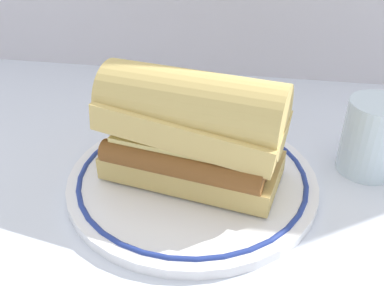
{
  "coord_description": "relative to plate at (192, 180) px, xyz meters",
  "views": [
    {
      "loc": [
        0.1,
        -0.41,
        0.32
      ],
      "look_at": [
        0.03,
        -0.0,
        0.04
      ],
      "focal_mm": 41.06,
      "sensor_mm": 36.0,
      "label": 1
    }
  ],
  "objects": [
    {
      "name": "ground_plane",
      "position": [
        -0.03,
        0.0,
        -0.01
      ],
      "size": [
        1.5,
        1.5,
        0.0
      ],
      "primitive_type": "plane",
      "color": "silver"
    },
    {
      "name": "plate",
      "position": [
        0.0,
        0.0,
        0.0
      ],
      "size": [
        0.29,
        0.29,
        0.01
      ],
      "color": "white",
      "rests_on": "ground_plane"
    },
    {
      "name": "sausage_sandwich",
      "position": [
        0.0,
        0.0,
        0.07
      ],
      "size": [
        0.21,
        0.14,
        0.13
      ],
      "rotation": [
        0.0,
        0.0,
        -0.19
      ],
      "color": "tan",
      "rests_on": "plate"
    },
    {
      "name": "drinking_glass",
      "position": [
        0.21,
        0.07,
        0.03
      ],
      "size": [
        0.07,
        0.07,
        0.09
      ],
      "color": "silver",
      "rests_on": "ground_plane"
    }
  ]
}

